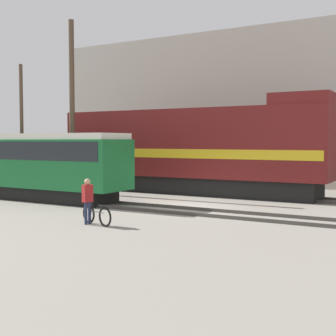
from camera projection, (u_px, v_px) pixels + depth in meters
name	position (u px, v px, depth m)	size (l,w,h in m)	color
ground_plane	(188.00, 206.00, 21.82)	(120.00, 120.00, 0.00)	gray
track_near	(170.00, 209.00, 20.35)	(60.00, 1.51, 0.14)	#47423D
track_far	(228.00, 194.00, 26.06)	(60.00, 1.51, 0.14)	#47423D
building_backdrop	(278.00, 109.00, 33.53)	(33.49, 6.00, 10.72)	#B7B2A8
freight_locomotive	(192.00, 149.00, 27.06)	(16.02, 3.04, 5.43)	black
streetcar	(24.00, 162.00, 24.65)	(12.33, 2.54, 3.41)	black
bicycle	(97.00, 215.00, 16.90)	(1.67, 0.62, 0.78)	black
person	(88.00, 197.00, 17.02)	(0.31, 0.41, 1.68)	#232D4C
utility_pole_left	(22.00, 127.00, 29.26)	(0.23, 0.23, 7.81)	#4C3D2D
utility_pole_center	(72.00, 107.00, 27.12)	(0.31, 0.31, 10.00)	#4C3D2D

